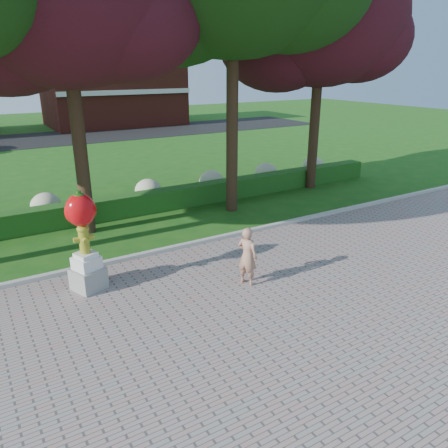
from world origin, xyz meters
name	(u,v)px	position (x,y,z in m)	size (l,w,h in m)	color
ground	(230,289)	(0.00, 0.00, 0.00)	(100.00, 100.00, 0.00)	#185214
walkway	(344,377)	(0.00, -4.00, 0.02)	(40.00, 14.00, 0.04)	gray
curb	(179,247)	(0.00, 3.00, 0.07)	(40.00, 0.18, 0.15)	#ADADA5
lawn_hedge	(134,204)	(0.00, 7.00, 0.40)	(24.00, 0.70, 0.80)	#164212
hydrangea_row	(138,192)	(0.57, 8.00, 0.55)	(20.10, 1.10, 0.99)	#AFAF86
street	(40,139)	(0.00, 28.00, 0.01)	(50.00, 8.00, 0.02)	black
building_right	(113,90)	(8.00, 34.00, 3.20)	(12.00, 8.00, 6.40)	maroon
tree_far_right	(318,26)	(8.40, 6.58, 6.97)	(7.88, 6.72, 10.21)	black
hydrant_sculpture	(84,239)	(-3.10, 1.80, 1.41)	(0.91, 0.91, 2.60)	gray
woman	(247,256)	(0.50, -0.05, 0.82)	(0.57, 0.37, 1.56)	#AA7A61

